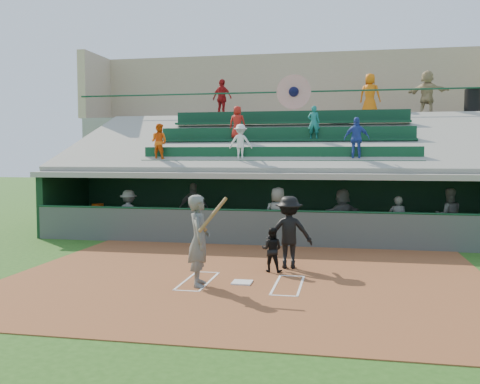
% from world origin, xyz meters
% --- Properties ---
extents(ground, '(100.00, 100.00, 0.00)m').
position_xyz_m(ground, '(0.00, 0.00, 0.00)').
color(ground, '#244F16').
rests_on(ground, ground).
extents(dirt_slab, '(11.00, 9.00, 0.02)m').
position_xyz_m(dirt_slab, '(0.00, 0.50, 0.01)').
color(dirt_slab, brown).
rests_on(dirt_slab, ground).
extents(home_plate, '(0.43, 0.43, 0.03)m').
position_xyz_m(home_plate, '(0.00, 0.00, 0.04)').
color(home_plate, white).
rests_on(home_plate, dirt_slab).
extents(batters_box_chalk, '(2.65, 1.85, 0.01)m').
position_xyz_m(batters_box_chalk, '(0.00, 0.00, 0.02)').
color(batters_box_chalk, white).
rests_on(batters_box_chalk, dirt_slab).
extents(dugout_floor, '(16.00, 3.50, 0.04)m').
position_xyz_m(dugout_floor, '(0.00, 6.75, 0.02)').
color(dugout_floor, gray).
rests_on(dugout_floor, ground).
extents(concourse_slab, '(20.00, 3.00, 4.60)m').
position_xyz_m(concourse_slab, '(0.00, 13.50, 2.30)').
color(concourse_slab, gray).
rests_on(concourse_slab, ground).
extents(grandstand, '(20.40, 10.40, 7.80)m').
position_xyz_m(grandstand, '(-0.01, 10.51, 2.26)').
color(grandstand, '#4A4F4B').
rests_on(grandstand, ground).
extents(batter_at_plate, '(0.94, 0.83, 1.99)m').
position_xyz_m(batter_at_plate, '(-0.87, -0.40, 1.02)').
color(batter_at_plate, '#50534E').
rests_on(batter_at_plate, dirt_slab).
extents(catcher, '(0.56, 0.46, 1.09)m').
position_xyz_m(catcher, '(0.49, 1.28, 0.56)').
color(catcher, black).
rests_on(catcher, dirt_slab).
extents(home_umpire, '(1.25, 0.81, 1.82)m').
position_xyz_m(home_umpire, '(0.85, 1.80, 0.93)').
color(home_umpire, black).
rests_on(home_umpire, dirt_slab).
extents(dugout_bench, '(14.05, 2.20, 0.42)m').
position_xyz_m(dugout_bench, '(0.12, 8.10, 0.25)').
color(dugout_bench, olive).
rests_on(dugout_bench, dugout_floor).
extents(white_table, '(0.83, 0.72, 0.62)m').
position_xyz_m(white_table, '(-6.61, 6.54, 0.35)').
color(white_table, white).
rests_on(white_table, dugout_floor).
extents(water_cooler, '(0.43, 0.43, 0.43)m').
position_xyz_m(water_cooler, '(-6.62, 6.54, 0.87)').
color(water_cooler, '#DA4C0C').
rests_on(water_cooler, white_table).
extents(dugout_player_a, '(1.07, 0.63, 1.63)m').
position_xyz_m(dugout_player_a, '(-5.01, 5.56, 0.85)').
color(dugout_player_a, '#5A5C57').
rests_on(dugout_player_a, dugout_floor).
extents(dugout_player_b, '(1.09, 0.49, 1.83)m').
position_xyz_m(dugout_player_b, '(-3.01, 6.62, 0.96)').
color(dugout_player_b, '#52544F').
rests_on(dugout_player_b, dugout_floor).
extents(dugout_player_c, '(0.98, 0.74, 1.81)m').
position_xyz_m(dugout_player_c, '(0.16, 5.24, 0.95)').
color(dugout_player_c, '#575A55').
rests_on(dugout_player_c, dugout_floor).
extents(dugout_player_d, '(1.60, 1.33, 1.72)m').
position_xyz_m(dugout_player_d, '(2.16, 6.19, 0.90)').
color(dugout_player_d, '#555853').
rests_on(dugout_player_d, dugout_floor).
extents(dugout_player_e, '(0.60, 0.43, 1.54)m').
position_xyz_m(dugout_player_e, '(3.86, 5.77, 0.81)').
color(dugout_player_e, '#525550').
rests_on(dugout_player_e, dugout_floor).
extents(dugout_player_f, '(0.90, 0.73, 1.76)m').
position_xyz_m(dugout_player_f, '(5.49, 6.42, 0.92)').
color(dugout_player_f, '#5D605A').
rests_on(dugout_player_f, dugout_floor).
extents(trash_bin, '(0.67, 0.67, 1.01)m').
position_xyz_m(trash_bin, '(7.46, 12.56, 5.10)').
color(trash_bin, black).
rests_on(trash_bin, concourse_slab).
extents(concourse_staff_a, '(1.13, 0.82, 1.78)m').
position_xyz_m(concourse_staff_a, '(-3.43, 13.01, 5.49)').
color(concourse_staff_a, '#A81314').
rests_on(concourse_staff_a, concourse_slab).
extents(concourse_staff_b, '(1.02, 0.78, 1.86)m').
position_xyz_m(concourse_staff_b, '(3.28, 13.08, 5.53)').
color(concourse_staff_b, orange).
rests_on(concourse_staff_b, concourse_slab).
extents(concourse_staff_c, '(1.82, 1.22, 1.88)m').
position_xyz_m(concourse_staff_c, '(5.67, 12.86, 5.54)').
color(concourse_staff_c, tan).
rests_on(concourse_staff_c, concourse_slab).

